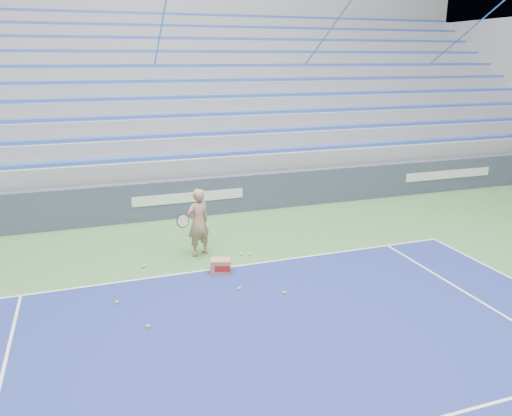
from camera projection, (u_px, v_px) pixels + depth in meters
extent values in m
cube|color=white|center=(226.00, 268.00, 10.92)|extent=(10.97, 0.05, 0.00)
cube|color=#3B435B|center=(188.00, 198.00, 14.39)|extent=(30.00, 0.30, 1.10)
cube|color=white|center=(189.00, 197.00, 14.23)|extent=(3.20, 0.02, 0.28)
cube|color=white|center=(448.00, 174.00, 17.04)|extent=(3.40, 0.02, 0.28)
cube|color=#92959A|center=(163.00, 167.00, 18.50)|extent=(30.00, 8.50, 1.10)
cube|color=#92959A|center=(162.00, 145.00, 18.27)|extent=(30.00, 8.50, 0.50)
cube|color=#3254B5|center=(182.00, 156.00, 14.68)|extent=(29.60, 0.42, 0.11)
cube|color=#92959A|center=(159.00, 130.00, 18.51)|extent=(30.00, 7.65, 0.50)
cube|color=#3254B5|center=(176.00, 135.00, 15.30)|extent=(29.60, 0.42, 0.11)
cube|color=#92959A|center=(157.00, 115.00, 18.76)|extent=(30.00, 6.80, 0.50)
cube|color=#3254B5|center=(170.00, 116.00, 15.93)|extent=(29.60, 0.42, 0.11)
cube|color=#92959A|center=(155.00, 101.00, 19.00)|extent=(30.00, 5.95, 0.50)
cube|color=#3254B5|center=(165.00, 98.00, 16.55)|extent=(29.60, 0.42, 0.11)
cube|color=#92959A|center=(152.00, 87.00, 19.24)|extent=(30.00, 5.10, 0.50)
cube|color=#3254B5|center=(160.00, 81.00, 17.18)|extent=(29.60, 0.42, 0.11)
cube|color=#92959A|center=(150.00, 73.00, 19.48)|extent=(30.00, 4.25, 0.50)
cube|color=#3254B5|center=(156.00, 66.00, 17.81)|extent=(29.60, 0.42, 0.11)
cube|color=#92959A|center=(148.00, 60.00, 19.72)|extent=(30.00, 3.40, 0.50)
cube|color=#3254B5|center=(152.00, 51.00, 18.43)|extent=(29.60, 0.42, 0.11)
cube|color=#92959A|center=(146.00, 47.00, 19.96)|extent=(30.00, 2.55, 0.50)
cube|color=#3254B5|center=(148.00, 38.00, 19.06)|extent=(29.60, 0.42, 0.11)
cube|color=#92959A|center=(144.00, 34.00, 20.20)|extent=(30.00, 1.70, 0.50)
cube|color=#3254B5|center=(144.00, 25.00, 19.68)|extent=(29.60, 0.42, 0.11)
cube|color=#92959A|center=(141.00, 22.00, 20.44)|extent=(30.00, 0.85, 0.50)
cube|color=#3254B5|center=(141.00, 14.00, 20.31)|extent=(29.60, 0.42, 0.11)
cube|color=#92959A|center=(496.00, 90.00, 22.52)|extent=(0.30, 8.80, 6.10)
cube|color=#92959A|center=(143.00, 76.00, 21.73)|extent=(31.00, 0.40, 7.30)
cylinder|color=#3576BA|center=(157.00, 53.00, 17.34)|extent=(0.05, 8.53, 5.04)
cylinder|color=#3576BA|center=(313.00, 53.00, 19.21)|extent=(0.05, 8.53, 5.04)
cylinder|color=#3576BA|center=(442.00, 54.00, 21.09)|extent=(0.05, 8.53, 5.04)
imported|color=tan|center=(198.00, 222.00, 11.44)|extent=(0.68, 0.57, 1.59)
cylinder|color=black|center=(185.00, 221.00, 11.06)|extent=(0.12, 0.27, 0.08)
cylinder|color=beige|center=(183.00, 221.00, 10.74)|extent=(0.29, 0.16, 0.28)
torus|color=black|center=(183.00, 221.00, 10.74)|extent=(0.31, 0.18, 0.30)
cube|color=#A97951|center=(221.00, 266.00, 10.65)|extent=(0.49, 0.42, 0.31)
cube|color=#B21E19|center=(223.00, 269.00, 10.50)|extent=(0.31, 0.12, 0.14)
sphere|color=#B4EB30|center=(239.00, 289.00, 9.88)|extent=(0.07, 0.07, 0.07)
sphere|color=#B4EB30|center=(284.00, 293.00, 9.70)|extent=(0.07, 0.07, 0.07)
sphere|color=#B4EB30|center=(241.00, 254.00, 11.62)|extent=(0.07, 0.07, 0.07)
sphere|color=#B4EB30|center=(250.00, 254.00, 11.61)|extent=(0.07, 0.07, 0.07)
sphere|color=#B4EB30|center=(117.00, 302.00, 9.32)|extent=(0.07, 0.07, 0.07)
sphere|color=#B4EB30|center=(148.00, 326.00, 8.49)|extent=(0.07, 0.07, 0.07)
sphere|color=#B4EB30|center=(145.00, 265.00, 10.99)|extent=(0.07, 0.07, 0.07)
sphere|color=#B4EB30|center=(143.00, 266.00, 10.93)|extent=(0.07, 0.07, 0.07)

